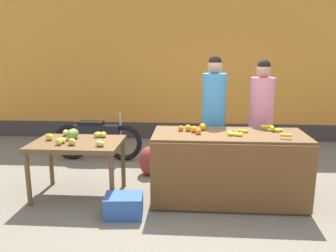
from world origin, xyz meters
TOP-DOWN VIEW (x-y plane):
  - ground_plane at (0.00, 0.00)m, footprint 24.00×24.00m
  - market_wall_back at (0.00, 3.19)m, footprint 9.80×0.23m
  - fruit_stall_counter at (0.43, -0.01)m, footprint 1.92×0.80m
  - side_table_wooden at (-1.54, 0.00)m, footprint 1.16×0.79m
  - banana_bunch_pile at (0.76, 0.02)m, footprint 0.74×0.52m
  - orange_pile at (-0.01, 0.07)m, footprint 0.37×0.30m
  - mango_papaya_pile at (-1.59, 0.07)m, footprint 0.88×0.62m
  - vendor_woman_blue_shirt at (0.27, 0.64)m, footprint 0.34×0.34m
  - vendor_woman_pink_shirt at (0.96, 0.71)m, footprint 0.34×0.34m
  - parked_motorcycle at (-1.71, 1.51)m, footprint 1.60×0.18m
  - produce_crate at (-0.83, -0.54)m, footprint 0.47×0.36m
  - produce_sack at (-0.71, 0.85)m, footprint 0.32×0.38m

SIDE VIEW (x-z plane):
  - ground_plane at x=0.00m, z-range 0.00..0.00m
  - produce_crate at x=-0.83m, z-range 0.00..0.26m
  - produce_sack at x=-0.71m, z-range 0.00..0.45m
  - parked_motorcycle at x=-1.71m, z-range -0.04..0.84m
  - fruit_stall_counter at x=0.43m, z-range 0.00..0.90m
  - side_table_wooden at x=-1.54m, z-range 0.29..1.04m
  - mango_papaya_pile at x=-1.59m, z-range 0.74..0.88m
  - vendor_woman_pink_shirt at x=0.96m, z-range 0.01..1.81m
  - banana_bunch_pile at x=0.76m, z-range 0.89..0.96m
  - vendor_woman_blue_shirt at x=0.27m, z-range 0.01..1.87m
  - orange_pile at x=-0.01m, z-range 0.89..0.98m
  - market_wall_back at x=0.00m, z-range -0.03..3.31m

